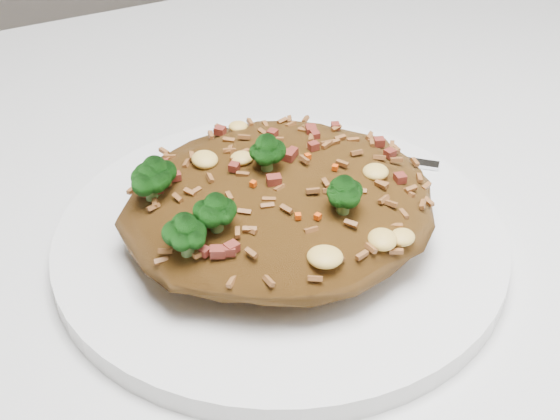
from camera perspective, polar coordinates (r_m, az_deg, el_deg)
The scene contains 4 objects.
dining_table at distance 0.56m, azimuth 1.67°, elevation -8.53°, with size 1.20×0.80×0.75m.
plate at distance 0.48m, azimuth 0.00°, elevation -2.13°, with size 0.27×0.27×0.01m, color white.
fried_rice at distance 0.45m, azimuth -0.15°, elevation 1.31°, with size 0.19×0.17×0.07m.
fork at distance 0.54m, azimuth 3.87°, elevation 4.33°, with size 0.13×0.12×0.00m.
Camera 1 is at (-0.19, -0.34, 1.05)m, focal length 50.00 mm.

